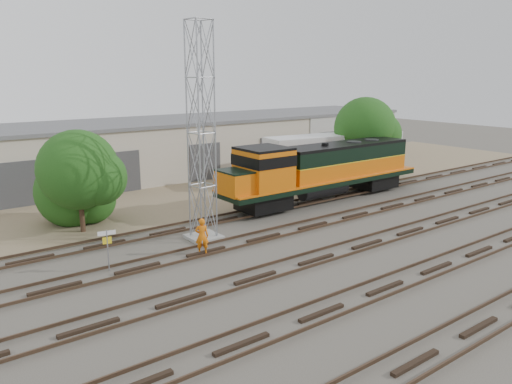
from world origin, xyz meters
TOP-DOWN VIEW (x-y plane):
  - ground at (0.00, 0.00)m, footprint 140.00×140.00m
  - dirt_strip at (0.00, 15.00)m, footprint 80.00×16.00m
  - tracks at (0.00, -3.00)m, footprint 80.00×20.40m
  - warehouse at (0.04, 22.98)m, footprint 58.40×10.40m
  - locomotive at (5.04, 6.00)m, footprint 18.26×3.20m
  - signal_tower at (-6.82, 3.67)m, footprint 1.84×1.84m
  - sign_post at (-13.19, 2.22)m, footprint 0.86×0.20m
  - worker at (-8.22, 1.53)m, footprint 0.88×0.78m
  - semi_trailer at (11.85, 10.79)m, footprint 14.08×4.59m
  - dumpster_blue at (20.15, 16.88)m, footprint 1.87×1.80m
  - dumpster_red at (17.29, 16.57)m, footprint 1.71×1.63m
  - tree_west at (-11.88, 9.14)m, footprint 5.10×4.86m
  - tree_mid at (-11.67, 11.53)m, footprint 4.94×4.70m
  - tree_east at (14.19, 9.32)m, footprint 5.88×5.60m

SIDE VIEW (x-z plane):
  - ground at x=0.00m, z-range 0.00..0.00m
  - dirt_strip at x=0.00m, z-range 0.00..0.02m
  - tracks at x=0.00m, z-range -0.06..0.22m
  - dumpster_red at x=17.29m, z-range 0.00..1.40m
  - dumpster_blue at x=20.15m, z-range 0.00..1.50m
  - worker at x=-8.22m, z-range 0.00..2.01m
  - sign_post at x=-13.19m, z-range 0.42..2.55m
  - tree_mid at x=-11.67m, z-range -0.40..4.30m
  - locomotive at x=5.04m, z-range 0.31..4.69m
  - warehouse at x=0.04m, z-range 0.00..5.30m
  - semi_trailer at x=11.85m, z-range 0.55..4.81m
  - tree_west at x=-11.88m, z-range 0.62..6.97m
  - tree_east at x=14.19m, z-range 0.83..8.39m
  - signal_tower at x=-6.82m, z-range -0.15..12.28m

